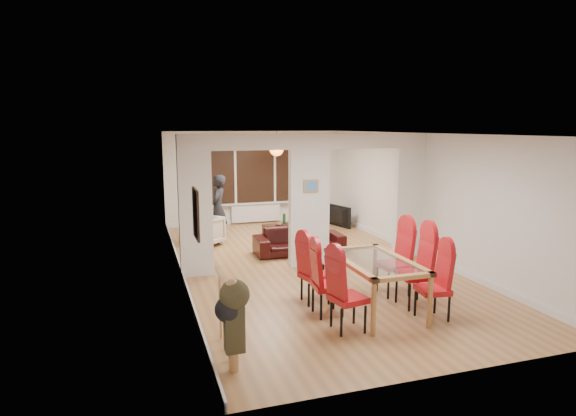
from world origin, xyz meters
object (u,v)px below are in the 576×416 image
person (218,209)px  bowl (279,225)px  dining_chair_ra (433,284)px  armchair (203,231)px  dining_table (374,285)px  television (335,216)px  bottle (284,219)px  dining_chair_lb (328,281)px  dining_chair_rc (394,260)px  coffee_table (285,229)px  dining_chair_rb (415,269)px  dining_chair_la (348,292)px  dining_chair_lc (315,271)px  sofa (299,240)px

person → bowl: person is taller
dining_chair_ra → armchair: 5.90m
dining_table → television: bearing=72.4°
bottle → armchair: bearing=-164.5°
dining_chair_lb → dining_chair_rc: (1.36, 0.49, 0.06)m
person → coffee_table: size_ratio=1.49×
bowl → dining_chair_rc: bearing=-83.2°
dining_chair_rb → coffee_table: size_ratio=1.07×
dining_chair_la → dining_chair_ra: (1.31, -0.02, -0.01)m
person → bowl: bearing=121.2°
dining_table → bottle: 5.38m
coffee_table → dining_chair_lc: bearing=-101.6°
dining_table → bottle: bearing=87.4°
dining_table → dining_chair_lc: size_ratio=1.66×
dining_table → dining_chair_lb: dining_chair_lb is taller
dining_chair_la → sofa: dining_chair_la is taller
dining_chair_la → armchair: bearing=92.0°
dining_chair_lb → dining_chair_lc: (0.01, 0.53, -0.00)m
dining_chair_lb → dining_chair_ra: dining_chair_ra is taller
dining_chair_ra → coffee_table: (-0.39, 5.86, -0.39)m
dining_chair_ra → sofa: dining_chair_ra is taller
dining_chair_ra → dining_chair_rb: bearing=93.4°
dining_chair_lc → bowl: (0.80, 4.64, -0.24)m
dining_chair_lb → armchair: 4.86m
dining_chair_lb → dining_chair_lc: dining_chair_lb is taller
dining_chair_rb → bowl: (-0.60, 5.24, -0.30)m
dining_chair_ra → dining_chair_rc: size_ratio=0.91×
sofa → person: person is taller
bowl → coffee_table: bearing=27.2°
dining_chair_la → sofa: bearing=69.3°
dining_chair_rc → person: bearing=111.8°
dining_chair_lb → television: (2.57, 5.76, -0.22)m
dining_chair_lb → bottle: size_ratio=3.52×
coffee_table → armchair: bearing=-165.8°
dining_chair_rc → bowl: dining_chair_rc is taller
television → bottle: size_ratio=3.47×
coffee_table → dining_chair_rb: bearing=-85.4°
dining_chair_lb → person: 4.99m
dining_chair_la → bowl: dining_chair_la is taller
bowl → dining_chair_la: bearing=-97.4°
dining_chair_la → dining_chair_lb: (-0.06, 0.59, -0.02)m
dining_chair_lc → coffee_table: size_ratio=0.95×
dining_table → dining_chair_lb: size_ratio=1.64×
dining_chair_lb → dining_chair_ra: bearing=-19.4°
person → bowl: 1.70m
dining_chair_rc → bowl: 4.72m
dining_table → dining_chair_rc: bearing=41.2°
dining_chair_rb → armchair: 5.44m
armchair → bottle: armchair is taller
dining_table → dining_chair_ra: size_ratio=1.64×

